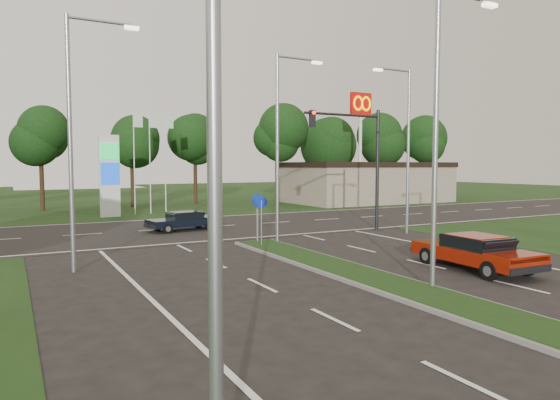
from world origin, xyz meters
name	(u,v)px	position (x,y,z in m)	size (l,w,h in m)	color
verge_far	(113,198)	(0.00, 55.00, 0.00)	(160.00, 50.00, 0.02)	black
cross_road	(204,227)	(0.00, 24.00, 0.00)	(160.00, 12.00, 0.02)	black
median_kerb	(467,308)	(0.00, 4.00, 0.06)	(2.00, 26.00, 0.12)	slate
commercial_building	(367,183)	(22.00, 36.00, 2.00)	(16.00, 9.00, 4.00)	gray
streetlight_median_near	(441,122)	(1.00, 6.00, 5.08)	(2.53, 0.22, 9.00)	gray
streetlight_median_far	(281,138)	(1.00, 16.00, 5.08)	(2.53, 0.22, 9.00)	gray
streetlight_left_near	(231,43)	(-8.30, 0.00, 5.08)	(2.53, 0.22, 9.00)	gray
streetlight_left_far	(76,129)	(-8.30, 14.00, 5.08)	(2.53, 0.22, 9.00)	gray
streetlight_right_far	(406,142)	(8.80, 16.00, 5.08)	(2.53, 0.22, 9.00)	gray
traffic_signal	(360,150)	(7.19, 18.00, 4.65)	(5.10, 0.42, 7.00)	black
median_signs	(259,209)	(0.00, 16.40, 1.71)	(1.16, 1.76, 2.38)	gray
gas_pylon	(112,173)	(-3.79, 33.05, 3.20)	(5.80, 1.26, 8.00)	silver
mcdonalds_sign	(361,119)	(18.00, 31.97, 7.99)	(2.20, 0.47, 10.40)	silver
treeline_far	(143,131)	(0.10, 39.93, 6.83)	(6.00, 6.00, 9.90)	black
red_sedan	(475,251)	(4.35, 7.44, 0.69)	(2.20, 4.77, 1.28)	maroon
navy_sedan	(184,220)	(-1.61, 23.02, 0.60)	(4.24, 2.17, 1.12)	black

